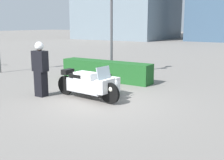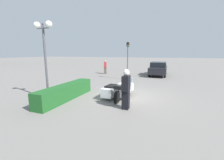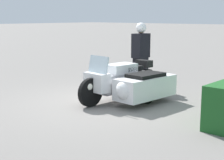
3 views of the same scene
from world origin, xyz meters
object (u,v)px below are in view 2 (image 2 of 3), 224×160
(hedge_bush_curbside, at_px, (66,92))
(parked_car_background, at_px, (158,68))
(twin_lamp_post, at_px, (44,40))
(pedestrian_bystander, at_px, (105,67))
(traffic_light_near, at_px, (128,56))
(police_motorcycle, at_px, (118,90))
(officer_rider, at_px, (126,88))

(hedge_bush_curbside, xyz_separation_m, parked_car_background, (11.41, -4.37, 0.39))
(twin_lamp_post, height_order, pedestrian_bystander, twin_lamp_post)
(hedge_bush_curbside, height_order, pedestrian_bystander, pedestrian_bystander)
(traffic_light_near, relative_size, pedestrian_bystander, 2.13)
(twin_lamp_post, distance_m, parked_car_background, 13.15)
(police_motorcycle, xyz_separation_m, twin_lamp_post, (-1.65, 3.67, 2.82))
(twin_lamp_post, distance_m, traffic_light_near, 8.21)
(twin_lamp_post, bearing_deg, parked_car_background, -24.58)
(officer_rider, bearing_deg, twin_lamp_post, -0.03)
(hedge_bush_curbside, xyz_separation_m, twin_lamp_post, (-0.34, 1.00, 2.87))
(hedge_bush_curbside, height_order, traffic_light_near, traffic_light_near)
(police_motorcycle, distance_m, parked_car_background, 10.24)
(traffic_light_near, distance_m, parked_car_background, 5.10)
(police_motorcycle, height_order, pedestrian_bystander, pedestrian_bystander)
(police_motorcycle, bearing_deg, pedestrian_bystander, 31.43)
(parked_car_background, xyz_separation_m, pedestrian_bystander, (-0.86, 6.38, 0.03))
(hedge_bush_curbside, xyz_separation_m, traffic_light_near, (7.36, -1.69, 1.94))
(parked_car_background, bearing_deg, twin_lamp_post, 156.30)
(officer_rider, xyz_separation_m, hedge_bush_curbside, (0.29, 3.58, -0.57))
(police_motorcycle, height_order, officer_rider, officer_rider)
(officer_rider, relative_size, pedestrian_bystander, 1.11)
(hedge_bush_curbside, distance_m, parked_car_background, 12.22)
(officer_rider, height_order, twin_lamp_post, twin_lamp_post)
(hedge_bush_curbside, height_order, twin_lamp_post, twin_lamp_post)
(officer_rider, relative_size, traffic_light_near, 0.52)
(hedge_bush_curbside, relative_size, parked_car_background, 0.95)
(traffic_light_near, bearing_deg, twin_lamp_post, -30.94)
(officer_rider, relative_size, parked_car_background, 0.42)
(traffic_light_near, xyz_separation_m, parked_car_background, (4.05, -2.68, -1.54))
(police_motorcycle, height_order, traffic_light_near, traffic_light_near)
(officer_rider, distance_m, twin_lamp_post, 5.13)
(traffic_light_near, relative_size, parked_car_background, 0.80)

